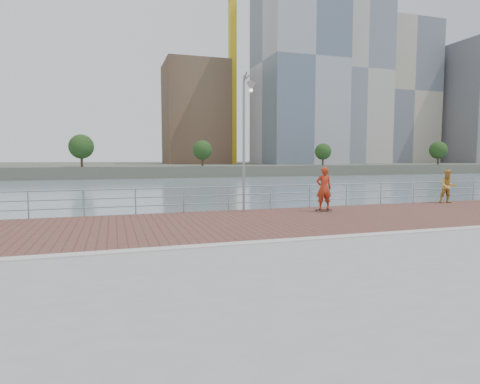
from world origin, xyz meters
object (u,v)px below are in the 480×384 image
object	(u,v)px
street_lamp	(247,118)
skateboarder	(324,188)
guardrail	(206,196)
bystander	(448,186)

from	to	relation	value
street_lamp	skateboarder	bearing A→B (deg)	-12.92
guardrail	skateboarder	size ratio (longest dim) A/B	20.45
street_lamp	skateboarder	xyz separation A→B (m)	(3.36, -0.77, -3.08)
guardrail	bystander	world-z (taller)	bystander
guardrail	skateboarder	world-z (taller)	skateboarder
skateboarder	bystander	xyz separation A→B (m)	(7.93, 1.00, -0.16)
guardrail	skateboarder	xyz separation A→B (m)	(4.96, -1.70, 0.37)
skateboarder	street_lamp	bearing A→B (deg)	0.18
skateboarder	bystander	distance (m)	7.99
guardrail	skateboarder	distance (m)	5.25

